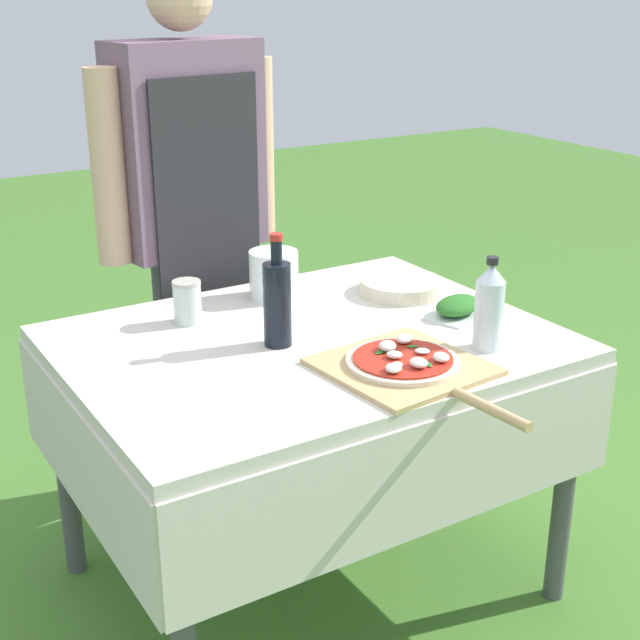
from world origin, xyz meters
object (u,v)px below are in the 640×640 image
(prep_table, at_px, (309,373))
(water_bottle, at_px, (489,306))
(person_cook, at_px, (191,201))
(oil_bottle, at_px, (276,301))
(pizza_on_peel, at_px, (406,365))
(herb_container, at_px, (458,307))
(mixing_tub, at_px, (274,274))
(sauce_jar, at_px, (187,304))
(plate_stack, at_px, (401,286))

(prep_table, distance_m, water_bottle, 0.48)
(person_cook, relative_size, oil_bottle, 5.78)
(pizza_on_peel, relative_size, herb_container, 2.72)
(person_cook, relative_size, mixing_tub, 11.78)
(herb_container, relative_size, sauce_jar, 1.80)
(prep_table, bearing_deg, person_cook, 91.74)
(pizza_on_peel, distance_m, oil_bottle, 0.36)
(person_cook, bearing_deg, water_bottle, 102.28)
(plate_stack, bearing_deg, person_cook, 130.35)
(oil_bottle, distance_m, herb_container, 0.52)
(person_cook, xyz_separation_m, water_bottle, (0.35, -0.93, -0.11))
(herb_container, bearing_deg, water_bottle, -112.10)
(pizza_on_peel, relative_size, water_bottle, 2.42)
(mixing_tub, bearing_deg, person_cook, 105.80)
(person_cook, distance_m, herb_container, 0.86)
(prep_table, xyz_separation_m, oil_bottle, (-0.09, 0.00, 0.21))
(water_bottle, relative_size, sauce_jar, 2.03)
(mixing_tub, relative_size, plate_stack, 0.57)
(oil_bottle, xyz_separation_m, sauce_jar, (-0.13, 0.25, -0.06))
(water_bottle, relative_size, plate_stack, 0.96)
(plate_stack, bearing_deg, prep_table, -159.14)
(mixing_tub, distance_m, sauce_jar, 0.29)
(mixing_tub, height_order, plate_stack, mixing_tub)
(oil_bottle, height_order, sauce_jar, oil_bottle)
(pizza_on_peel, relative_size, mixing_tub, 4.06)
(person_cook, bearing_deg, pizza_on_peel, 88.08)
(person_cook, bearing_deg, mixing_tub, 97.44)
(plate_stack, bearing_deg, water_bottle, -98.89)
(person_cook, height_order, water_bottle, person_cook)
(water_bottle, height_order, herb_container, water_bottle)
(plate_stack, bearing_deg, oil_bottle, -163.12)
(sauce_jar, bearing_deg, plate_stack, -9.46)
(prep_table, bearing_deg, mixing_tub, 76.49)
(oil_bottle, bearing_deg, sauce_jar, 116.63)
(prep_table, height_order, person_cook, person_cook)
(pizza_on_peel, xyz_separation_m, oil_bottle, (-0.17, 0.29, 0.10))
(prep_table, relative_size, plate_stack, 5.01)
(pizza_on_peel, bearing_deg, sauce_jar, 113.54)
(pizza_on_peel, relative_size, sauce_jar, 4.91)
(oil_bottle, bearing_deg, pizza_on_peel, -59.61)
(prep_table, bearing_deg, plate_stack, 20.86)
(oil_bottle, relative_size, water_bottle, 1.22)
(mixing_tub, xyz_separation_m, sauce_jar, (-0.29, -0.06, -0.02))
(plate_stack, bearing_deg, herb_container, -85.66)
(herb_container, bearing_deg, oil_bottle, 171.08)
(person_cook, distance_m, water_bottle, 1.00)
(person_cook, relative_size, pizza_on_peel, 2.90)
(prep_table, relative_size, oil_bottle, 4.30)
(sauce_jar, bearing_deg, pizza_on_peel, -61.30)
(oil_bottle, bearing_deg, herb_container, -8.92)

